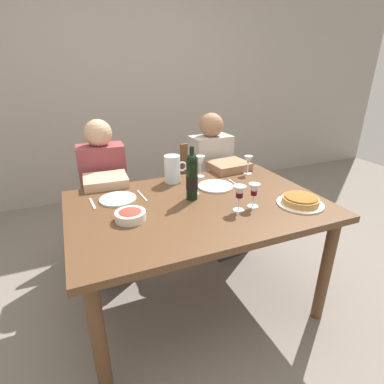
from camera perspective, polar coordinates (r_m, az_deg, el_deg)
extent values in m
plane|color=slate|center=(2.22, 0.99, -20.09)|extent=(8.00, 8.00, 0.00)
cube|color=#A3998E|center=(3.70, -13.40, 20.68)|extent=(8.00, 0.10, 2.80)
cube|color=brown|center=(1.80, 1.15, -2.65)|extent=(1.50, 1.00, 0.04)
cylinder|color=brown|center=(1.57, -17.22, -25.91)|extent=(0.07, 0.07, 0.72)
cylinder|color=brown|center=(2.06, 24.06, -13.54)|extent=(0.07, 0.07, 0.72)
cylinder|color=brown|center=(2.23, -19.85, -9.89)|extent=(0.07, 0.07, 0.72)
cylinder|color=brown|center=(2.59, 10.93, -3.93)|extent=(0.07, 0.07, 0.72)
cylinder|color=black|center=(1.80, -0.02, 2.16)|extent=(0.07, 0.07, 0.24)
sphere|color=black|center=(1.76, -0.02, 6.14)|extent=(0.07, 0.07, 0.07)
cylinder|color=black|center=(1.74, -0.02, 7.52)|extent=(0.03, 0.03, 0.07)
cylinder|color=black|center=(1.80, -0.02, 1.81)|extent=(0.07, 0.07, 0.08)
cylinder|color=silver|center=(2.08, -3.79, 4.38)|extent=(0.11, 0.11, 0.19)
cylinder|color=silver|center=(2.09, -3.76, 3.49)|extent=(0.10, 0.10, 0.11)
torus|color=silver|center=(2.10, -1.90, 4.89)|extent=(0.07, 0.01, 0.07)
cylinder|color=silver|center=(1.88, 19.86, -2.13)|extent=(0.27, 0.27, 0.01)
cylinder|color=#C18E47|center=(1.87, 19.96, -1.50)|extent=(0.21, 0.21, 0.03)
ellipsoid|color=#9E6028|center=(1.86, 20.05, -0.85)|extent=(0.19, 0.19, 0.02)
cylinder|color=silver|center=(1.62, -11.64, -4.46)|extent=(0.16, 0.16, 0.05)
ellipsoid|color=#B2382D|center=(1.61, -11.69, -3.94)|extent=(0.13, 0.13, 0.03)
cylinder|color=silver|center=(2.21, 1.56, 3.01)|extent=(0.06, 0.06, 0.00)
cylinder|color=silver|center=(2.20, 1.57, 3.99)|extent=(0.01, 0.01, 0.08)
cone|color=silver|center=(2.17, 1.59, 5.91)|extent=(0.07, 0.07, 0.08)
cylinder|color=silver|center=(2.31, 10.50, 3.49)|extent=(0.06, 0.06, 0.00)
cylinder|color=silver|center=(2.29, 10.56, 4.31)|extent=(0.01, 0.01, 0.07)
cone|color=silver|center=(2.27, 10.68, 5.92)|extent=(0.06, 0.06, 0.07)
cylinder|color=silver|center=(1.78, 11.49, -2.68)|extent=(0.06, 0.06, 0.00)
cylinder|color=silver|center=(1.76, 11.58, -1.65)|extent=(0.01, 0.01, 0.07)
cone|color=silver|center=(1.74, 11.76, 0.43)|extent=(0.07, 0.07, 0.07)
cylinder|color=#470A14|center=(1.74, 11.70, -0.18)|extent=(0.04, 0.04, 0.03)
cylinder|color=silver|center=(1.72, 8.82, -3.40)|extent=(0.06, 0.06, 0.00)
cylinder|color=silver|center=(1.70, 8.90, -2.23)|extent=(0.01, 0.01, 0.07)
cone|color=silver|center=(1.67, 9.05, 0.02)|extent=(0.07, 0.07, 0.07)
cylinder|color=#470A14|center=(1.68, 9.01, -0.61)|extent=(0.04, 0.04, 0.02)
cylinder|color=silver|center=(1.88, -13.92, -1.30)|extent=(0.22, 0.22, 0.01)
cylinder|color=silver|center=(2.02, 4.50, 1.12)|extent=(0.24, 0.24, 0.01)
cube|color=silver|center=(1.87, -18.43, -2.11)|extent=(0.03, 0.16, 0.00)
cube|color=silver|center=(1.91, -9.48, -0.69)|extent=(0.02, 0.18, 0.00)
cube|color=silver|center=(2.09, 8.16, 1.62)|extent=(0.01, 0.18, 0.00)
cube|color=silver|center=(1.96, 0.60, 0.39)|extent=(0.04, 0.16, 0.00)
cube|color=brown|center=(2.55, -15.98, -2.40)|extent=(0.42, 0.42, 0.02)
cube|color=brown|center=(2.65, -16.83, 3.34)|extent=(0.36, 0.05, 0.40)
cylinder|color=brown|center=(2.51, -18.93, -9.37)|extent=(0.04, 0.04, 0.45)
cylinder|color=brown|center=(2.52, -11.18, -8.27)|extent=(0.04, 0.04, 0.45)
cylinder|color=brown|center=(2.81, -19.23, -5.79)|extent=(0.04, 0.04, 0.45)
cylinder|color=brown|center=(2.82, -12.34, -4.83)|extent=(0.04, 0.04, 0.45)
cube|color=#8E3D42|center=(2.42, -16.52, 2.78)|extent=(0.35, 0.22, 0.50)
sphere|color=tan|center=(2.33, -17.47, 10.65)|extent=(0.20, 0.20, 0.20)
cube|color=#33333D|center=(2.34, -15.45, -4.47)|extent=(0.32, 0.39, 0.14)
cube|color=#33333D|center=(2.35, -14.38, -11.95)|extent=(0.28, 0.13, 0.40)
cube|color=tan|center=(2.13, -16.11, 2.10)|extent=(0.30, 0.25, 0.06)
cube|color=brown|center=(2.74, 3.02, 0.30)|extent=(0.43, 0.43, 0.02)
cube|color=brown|center=(2.82, 1.21, 5.54)|extent=(0.36, 0.06, 0.40)
cylinder|color=brown|center=(2.63, 1.57, -6.36)|extent=(0.04, 0.04, 0.45)
cylinder|color=brown|center=(2.80, 7.71, -4.72)|extent=(0.04, 0.04, 0.45)
cylinder|color=brown|center=(2.90, -1.68, -3.42)|extent=(0.04, 0.04, 0.45)
cylinder|color=brown|center=(3.05, 4.09, -2.10)|extent=(0.04, 0.04, 0.45)
cube|color=#B7B2A8|center=(2.62, 3.52, 5.24)|extent=(0.35, 0.23, 0.50)
sphere|color=#9E7051|center=(2.53, 3.71, 12.58)|extent=(0.20, 0.20, 0.20)
cube|color=#33333D|center=(2.56, 5.56, -1.28)|extent=(0.34, 0.40, 0.14)
cube|color=#33333D|center=(2.57, 7.14, -8.00)|extent=(0.28, 0.14, 0.40)
cube|color=#9E7051|center=(2.37, 7.03, 4.97)|extent=(0.31, 0.26, 0.06)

